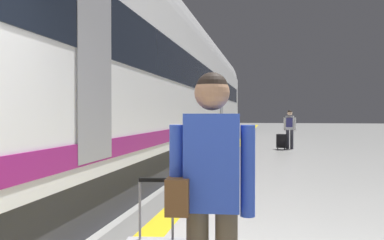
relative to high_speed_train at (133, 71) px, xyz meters
name	(u,v)px	position (x,y,z in m)	size (l,w,h in m)	color
safety_line_strip	(221,162)	(2.00, 2.03, -2.50)	(0.36, 80.00, 0.01)	yellow
tactile_edge_band	(211,162)	(1.73, 2.03, -2.50)	(0.51, 80.00, 0.01)	slate
high_speed_train	(133,71)	(0.00, 0.00, 0.00)	(2.94, 36.41, 4.97)	#38383D
traveller_foreground	(209,188)	(3.01, -7.38, -1.53)	(0.54, 0.30, 1.69)	brown
passenger_near	(290,126)	(4.23, 6.95, -1.58)	(0.48, 0.34, 1.57)	#383842
suitcase_near	(282,141)	(3.91, 6.80, -2.18)	(0.43, 0.34, 0.60)	black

